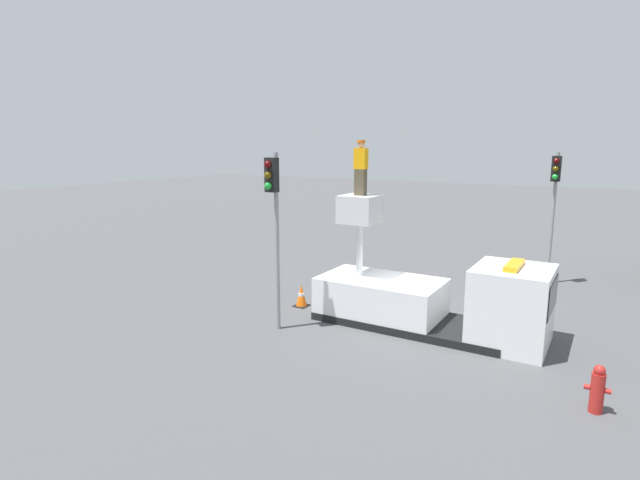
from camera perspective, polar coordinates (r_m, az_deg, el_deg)
name	(u,v)px	position (r m, az deg, el deg)	size (l,w,h in m)	color
ground_plane	(410,325)	(16.39, 10.27, -9.55)	(120.00, 120.00, 0.00)	#4C4C4F
bucket_truck	(430,300)	(15.90, 12.48, -6.72)	(7.05, 2.35, 4.06)	black
worker	(361,168)	(16.12, 4.68, 8.23)	(0.40, 0.26, 1.75)	brown
traffic_light_pole	(274,207)	(14.88, -5.31, 3.80)	(0.34, 0.57, 5.44)	gray
traffic_light_across	(554,192)	(22.05, 25.21, 4.99)	(0.34, 0.57, 5.38)	gray
fire_hydrant	(597,389)	(12.59, 29.13, -14.68)	(0.52, 0.28, 1.08)	#B2231E
traffic_cone_rear	(301,296)	(17.83, -2.14, -6.40)	(0.48, 0.48, 0.79)	black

